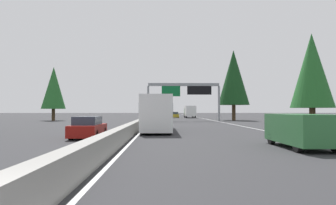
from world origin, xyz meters
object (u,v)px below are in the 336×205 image
object	(u,v)px
minivan_mid_right	(300,129)
box_truck_distant_b	(190,111)
sign_gantry_overhead	(185,91)
oncoming_near	(88,128)
sedan_mid_left	(175,115)
conifer_right_near	(312,71)
conifer_right_mid	(234,77)
bus_mid_center	(157,112)
conifer_left_near	(54,88)

from	to	relation	value
minivan_mid_right	box_truck_distant_b	world-z (taller)	box_truck_distant_b
sign_gantry_overhead	oncoming_near	size ratio (longest dim) A/B	2.88
oncoming_near	sedan_mid_left	bearing A→B (deg)	171.77
oncoming_near	conifer_right_near	xyz separation A→B (m)	(9.93, -20.18, 5.21)
oncoming_near	conifer_right_near	size ratio (longest dim) A/B	0.45
minivan_mid_right	sign_gantry_overhead	bearing A→B (deg)	4.32
conifer_right_near	conifer_right_mid	xyz separation A→B (m)	(26.74, 1.83, 2.08)
bus_mid_center	sign_gantry_overhead	bearing A→B (deg)	-9.72
box_truck_distant_b	conifer_right_near	xyz separation A→B (m)	(-47.06, -8.18, 4.28)
oncoming_near	conifer_right_mid	world-z (taller)	conifer_right_mid
conifer_left_near	sign_gantry_overhead	bearing A→B (deg)	-97.26
oncoming_near	conifer_right_mid	bearing A→B (deg)	153.42
sedan_mid_left	oncoming_near	xyz separation A→B (m)	(-57.37, 8.30, 0.00)
sedan_mid_left	conifer_left_near	xyz separation A→B (m)	(-21.27, 22.97, 5.25)
sedan_mid_left	oncoming_near	size ratio (longest dim) A/B	1.00
minivan_mid_right	conifer_right_mid	world-z (taller)	conifer_right_mid
oncoming_near	conifer_right_mid	size ratio (longest dim) A/B	0.34
minivan_mid_right	conifer_right_mid	distance (m)	43.62
conifer_right_near	conifer_left_near	size ratio (longest dim) A/B	0.99
conifer_right_mid	oncoming_near	bearing A→B (deg)	153.42
sign_gantry_overhead	conifer_right_mid	distance (m)	10.39
box_truck_distant_b	oncoming_near	bearing A→B (deg)	168.11
box_truck_distant_b	sedan_mid_left	bearing A→B (deg)	84.20
oncoming_near	conifer_left_near	bearing A→B (deg)	-157.88
conifer_left_near	oncoming_near	bearing A→B (deg)	-157.88
box_truck_distant_b	sedan_mid_left	size ratio (longest dim) A/B	1.93
bus_mid_center	conifer_right_near	xyz separation A→B (m)	(2.61, -15.61, 4.17)
minivan_mid_right	conifer_left_near	distance (m)	49.96
conifer_right_near	conifer_left_near	bearing A→B (deg)	53.10
bus_mid_center	oncoming_near	xyz separation A→B (m)	(-7.32, 4.57, -1.03)
sedan_mid_left	conifer_right_near	world-z (taller)	conifer_right_near
sign_gantry_overhead	oncoming_near	distance (m)	34.59
box_truck_distant_b	sign_gantry_overhead	bearing A→B (deg)	172.80
minivan_mid_right	conifer_right_mid	size ratio (longest dim) A/B	0.38
bus_mid_center	sedan_mid_left	xyz separation A→B (m)	(50.05, -3.73, -1.03)
conifer_right_near	oncoming_near	bearing A→B (deg)	116.21
bus_mid_center	conifer_left_near	size ratio (longest dim) A/B	1.18
box_truck_distant_b	sedan_mid_left	xyz separation A→B (m)	(0.38, 3.70, -0.93)
sign_gantry_overhead	box_truck_distant_b	xyz separation A→B (m)	(23.91, -3.02, -3.64)
conifer_right_near	minivan_mid_right	bearing A→B (deg)	152.48
oncoming_near	minivan_mid_right	bearing A→B (deg)	63.67
bus_mid_center	box_truck_distant_b	xyz separation A→B (m)	(49.67, -7.43, -0.11)
box_truck_distant_b	oncoming_near	xyz separation A→B (m)	(-56.99, 12.00, -0.93)
conifer_right_near	conifer_right_mid	size ratio (longest dim) A/B	0.74
sedan_mid_left	conifer_right_near	distance (m)	49.18
oncoming_near	conifer_right_mid	xyz separation A→B (m)	(36.67, -18.35, 7.29)
bus_mid_center	conifer_right_mid	distance (m)	33.02
sedan_mid_left	bus_mid_center	bearing A→B (deg)	175.74
conifer_left_near	sedan_mid_left	bearing A→B (deg)	-47.20
sedan_mid_left	conifer_left_near	size ratio (longest dim) A/B	0.45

